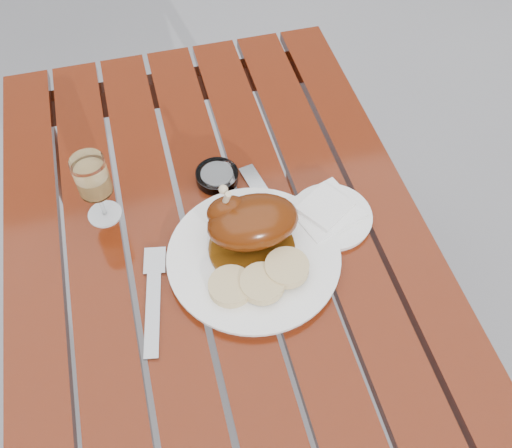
{
  "coord_description": "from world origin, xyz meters",
  "views": [
    {
      "loc": [
        -0.09,
        -0.62,
        1.65
      ],
      "look_at": [
        0.07,
        -0.0,
        0.78
      ],
      "focal_mm": 40.0,
      "sensor_mm": 36.0,
      "label": 1
    }
  ],
  "objects": [
    {
      "name": "ground",
      "position": [
        0.0,
        0.0,
        0.0
      ],
      "size": [
        60.0,
        60.0,
        0.0
      ],
      "primitive_type": "plane",
      "color": "slate",
      "rests_on": "ground"
    },
    {
      "name": "table",
      "position": [
        0.0,
        0.0,
        0.38
      ],
      "size": [
        0.8,
        1.2,
        0.75
      ],
      "primitive_type": "cube",
      "color": "maroon",
      "rests_on": "ground"
    },
    {
      "name": "dinner_plate",
      "position": [
        0.05,
        -0.06,
        0.76
      ],
      "size": [
        0.37,
        0.37,
        0.02
      ],
      "primitive_type": "cylinder",
      "rotation": [
        0.0,
        0.0,
        0.18
      ],
      "color": "white",
      "rests_on": "table"
    },
    {
      "name": "roast_duck",
      "position": [
        0.06,
        -0.02,
        0.82
      ],
      "size": [
        0.17,
        0.16,
        0.12
      ],
      "color": "#562E09",
      "rests_on": "dinner_plate"
    },
    {
      "name": "bread_dumplings",
      "position": [
        0.05,
        -0.12,
        0.78
      ],
      "size": [
        0.18,
        0.1,
        0.03
      ],
      "color": "#E4C28B",
      "rests_on": "dinner_plate"
    },
    {
      "name": "wine_glass",
      "position": [
        -0.2,
        0.12,
        0.83
      ],
      "size": [
        0.07,
        0.07,
        0.16
      ],
      "primitive_type": "cylinder",
      "rotation": [
        0.0,
        0.0,
        -0.11
      ],
      "color": "tan",
      "rests_on": "table"
    },
    {
      "name": "side_plate",
      "position": [
        0.22,
        -0.01,
        0.76
      ],
      "size": [
        0.2,
        0.2,
        0.01
      ],
      "primitive_type": "cylinder",
      "rotation": [
        0.0,
        0.0,
        -0.26
      ],
      "color": "white",
      "rests_on": "table"
    },
    {
      "name": "napkin",
      "position": [
        0.21,
        0.0,
        0.77
      ],
      "size": [
        0.15,
        0.15,
        0.01
      ],
      "primitive_type": "cube",
      "rotation": [
        0.0,
        0.0,
        0.32
      ],
      "color": "white",
      "rests_on": "side_plate"
    },
    {
      "name": "ashtray",
      "position": [
        0.03,
        0.15,
        0.76
      ],
      "size": [
        0.11,
        0.11,
        0.02
      ],
      "primitive_type": "cylinder",
      "rotation": [
        0.0,
        0.0,
        0.23
      ],
      "color": "#B2B7BC",
      "rests_on": "table"
    },
    {
      "name": "fork",
      "position": [
        -0.14,
        -0.11,
        0.75
      ],
      "size": [
        0.06,
        0.21,
        0.01
      ],
      "primitive_type": "cube",
      "rotation": [
        0.0,
        0.0,
        -0.18
      ],
      "color": "gray",
      "rests_on": "table"
    },
    {
      "name": "knife",
      "position": [
        0.12,
        0.01,
        0.75
      ],
      "size": [
        0.07,
        0.24,
        0.01
      ],
      "primitive_type": "cube",
      "rotation": [
        0.0,
        0.0,
        0.19
      ],
      "color": "gray",
      "rests_on": "table"
    }
  ]
}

